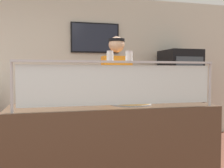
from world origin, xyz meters
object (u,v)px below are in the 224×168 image
pepper_flake_shaker (129,57)px  pizza_tray (131,103)px  pizza_server (131,101)px  worker_figure (117,93)px  parmesan_shaker (110,56)px  drink_fridge (180,96)px

pepper_flake_shaker → pizza_tray: bearing=67.8°
pepper_flake_shaker → pizza_server: bearing=67.9°
pizza_tray → worker_figure: (0.06, 0.75, 0.04)m
parmesan_shaker → pizza_server: bearing=43.1°
pizza_tray → drink_fridge: 2.37m
drink_fridge → pizza_tray: bearing=-131.3°
parmesan_shaker → pepper_flake_shaker: bearing=0.0°
parmesan_shaker → drink_fridge: 2.84m
pizza_server → parmesan_shaker: parmesan_shaker is taller
pizza_tray → worker_figure: bearing=85.7°
drink_fridge → pizza_server: bearing=-131.1°
pepper_flake_shaker → worker_figure: 1.14m
pizza_tray → pizza_server: size_ratio=1.52×
parmesan_shaker → worker_figure: bearing=71.3°
pizza_server → pepper_flake_shaker: 0.53m
pizza_server → parmesan_shaker: size_ratio=3.16×
parmesan_shaker → pepper_flake_shaker: 0.18m
worker_figure → drink_fridge: 1.83m
parmesan_shaker → drink_fridge: (1.86, 2.07, -0.58)m
pepper_flake_shaker → drink_fridge: (1.68, 2.07, -0.58)m
pizza_server → worker_figure: worker_figure is taller
pizza_server → parmesan_shaker: bearing=-142.2°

